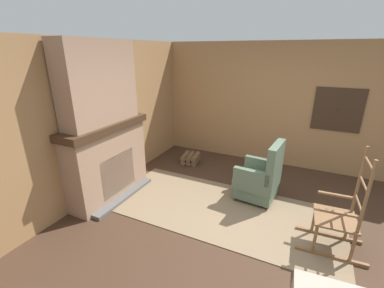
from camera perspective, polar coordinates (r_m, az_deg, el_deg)
ground_plane at (r=3.80m, az=12.14°, el=-18.89°), size 14.00×14.00×0.00m
wood_panel_wall_left at (r=4.45m, az=-21.24°, el=4.56°), size 0.06×5.77×2.54m
wood_panel_wall_back at (r=5.66m, az=19.84°, el=7.87°), size 5.77×0.09×2.54m
fireplace_hearth at (r=4.48m, az=-18.05°, el=-3.53°), size 0.62×1.59×1.29m
chimney_breast at (r=4.17m, az=-20.08°, el=12.66°), size 0.36×1.31×1.24m
area_rug at (r=4.19m, az=6.51°, el=-14.19°), size 3.52×1.58×0.01m
armchair at (r=4.40m, az=14.88°, el=-7.56°), size 0.70×0.68×1.02m
rocking_chair at (r=3.70m, az=29.90°, el=-14.20°), size 0.82×0.52×1.33m
firewood_stack at (r=5.69m, az=-0.31°, el=-3.18°), size 0.42×0.46×0.22m
oil_lamp_vase at (r=4.09m, az=-22.50°, el=4.83°), size 0.12×0.12×0.29m
storage_case at (r=4.48m, az=-17.16°, el=6.09°), size 0.14×0.27×0.11m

